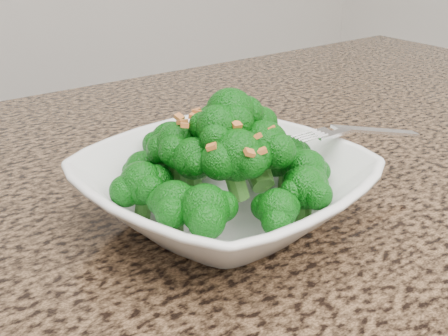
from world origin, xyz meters
TOP-DOWN VIEW (x-y plane):
  - granite_counter at (0.00, 0.30)m, footprint 1.64×1.04m
  - bowl at (0.03, 0.34)m, footprint 0.27×0.27m
  - broccoli_pile at (0.03, 0.34)m, footprint 0.21×0.21m
  - garlic_topping at (0.03, 0.34)m, footprint 0.13×0.13m
  - fork at (0.15, 0.32)m, footprint 0.17×0.06m

SIDE VIEW (x-z plane):
  - granite_counter at x=0.00m, z-range 0.87..0.90m
  - bowl at x=0.03m, z-range 0.90..0.96m
  - fork at x=0.15m, z-range 0.96..0.97m
  - broccoli_pile at x=0.03m, z-range 0.96..1.03m
  - garlic_topping at x=0.03m, z-range 1.03..1.04m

